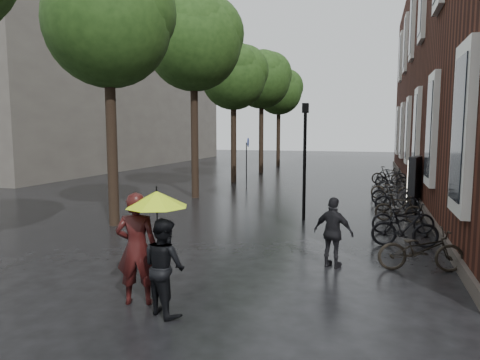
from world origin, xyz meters
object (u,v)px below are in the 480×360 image
at_px(ad_lightbox, 415,182).
at_px(person_burgundy, 137,248).
at_px(pedestrian_walking, 333,232).
at_px(parked_bicycles, 396,194).
at_px(person_black, 164,266).
at_px(lamp_post, 305,150).

bearing_deg(ad_lightbox, person_burgundy, -98.04).
relative_size(pedestrian_walking, ad_lightbox, 0.78).
height_order(pedestrian_walking, parked_bicycles, pedestrian_walking).
height_order(person_black, ad_lightbox, ad_lightbox).
height_order(person_burgundy, parked_bicycles, person_burgundy).
distance_m(person_black, pedestrian_walking, 4.04).
distance_m(person_black, lamp_post, 8.27).
xyz_separation_m(person_black, ad_lightbox, (4.78, 11.89, 0.20)).
xyz_separation_m(ad_lightbox, lamp_post, (-3.76, -3.84, 1.35)).
bearing_deg(pedestrian_walking, lamp_post, -54.97).
bearing_deg(ad_lightbox, parked_bicycles, -165.79).
bearing_deg(parked_bicycles, ad_lightbox, -2.68).
relative_size(person_burgundy, pedestrian_walking, 1.26).
height_order(parked_bicycles, lamp_post, lamp_post).
relative_size(person_burgundy, parked_bicycles, 0.11).
relative_size(pedestrian_walking, lamp_post, 0.40).
height_order(person_burgundy, pedestrian_walking, person_burgundy).
xyz_separation_m(pedestrian_walking, lamp_post, (-1.38, 4.81, 1.58)).
xyz_separation_m(person_burgundy, parked_bicycles, (4.74, 11.69, -0.50)).
bearing_deg(person_black, ad_lightbox, -82.86).
height_order(pedestrian_walking, lamp_post, lamp_post).
height_order(parked_bicycles, ad_lightbox, ad_lightbox).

